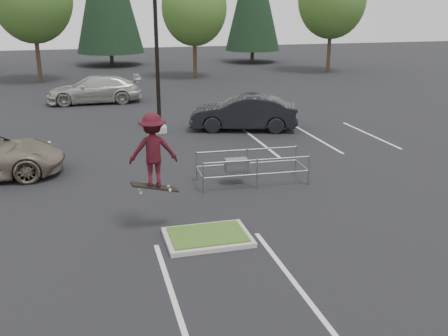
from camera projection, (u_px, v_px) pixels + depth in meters
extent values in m
plane|color=black|center=(208.00, 239.00, 13.68)|extent=(120.00, 120.00, 0.00)
cube|color=#A5A19A|center=(208.00, 237.00, 13.66)|extent=(2.20, 1.60, 0.12)
cube|color=#34591C|center=(208.00, 235.00, 13.64)|extent=(1.95, 1.35, 0.05)
cube|color=silver|center=(46.00, 157.00, 20.85)|extent=(0.12, 5.20, 0.01)
cube|color=silver|center=(260.00, 142.00, 23.07)|extent=(0.12, 5.20, 0.01)
cube|color=silver|center=(316.00, 138.00, 23.74)|extent=(0.12, 5.20, 0.01)
cube|color=silver|center=(370.00, 135.00, 24.40)|extent=(0.12, 5.20, 0.01)
cube|color=silver|center=(177.00, 309.00, 10.59)|extent=(0.12, 6.00, 0.01)
cube|color=silver|center=(301.00, 291.00, 11.25)|extent=(0.12, 6.00, 0.01)
cube|color=#A5A19A|center=(160.00, 129.00, 24.80)|extent=(0.60, 0.60, 0.30)
cylinder|color=black|center=(156.00, 23.00, 23.33)|extent=(0.18, 0.18, 10.00)
cylinder|color=#38281C|center=(38.00, 59.00, 39.74)|extent=(0.32, 0.32, 3.50)
sphere|color=#376C27|center=(41.00, 7.00, 38.46)|extent=(3.68, 3.68, 3.68)
sphere|color=#376C27|center=(26.00, 4.00, 38.78)|extent=(4.05, 4.05, 4.05)
cylinder|color=#38281C|center=(195.00, 59.00, 42.12)|extent=(0.32, 0.32, 3.04)
ellipsoid|color=#376C27|center=(194.00, 8.00, 40.93)|extent=(5.12, 5.12, 5.89)
sphere|color=#376C27|center=(203.00, 16.00, 40.99)|extent=(3.20, 3.20, 3.20)
sphere|color=#376C27|center=(187.00, 14.00, 41.32)|extent=(3.52, 3.52, 3.52)
cylinder|color=#38281C|center=(329.00, 52.00, 45.48)|extent=(0.32, 0.32, 3.42)
sphere|color=#376C27|center=(340.00, 8.00, 44.23)|extent=(3.60, 3.60, 3.60)
sphere|color=#376C27|center=(324.00, 6.00, 44.55)|extent=(3.96, 3.96, 3.96)
cylinder|color=#38281C|center=(112.00, 59.00, 50.77)|extent=(0.36, 0.36, 1.20)
cylinder|color=#38281C|center=(252.00, 56.00, 53.30)|extent=(0.36, 0.36, 1.20)
cylinder|color=gray|center=(203.00, 178.00, 16.86)|extent=(0.05, 0.05, 1.04)
cylinder|color=gray|center=(196.00, 166.00, 18.03)|extent=(0.05, 0.05, 1.04)
cylinder|color=gray|center=(257.00, 174.00, 17.23)|extent=(0.05, 0.05, 1.04)
cylinder|color=gray|center=(247.00, 163.00, 18.41)|extent=(0.05, 0.05, 1.04)
cylinder|color=gray|center=(309.00, 170.00, 17.61)|extent=(0.05, 0.05, 1.04)
cylinder|color=gray|center=(296.00, 159.00, 18.79)|extent=(0.05, 0.05, 1.04)
cylinder|color=gray|center=(257.00, 174.00, 17.24)|extent=(3.61, 0.19, 0.05)
cylinder|color=gray|center=(257.00, 160.00, 17.09)|extent=(3.61, 0.19, 0.05)
cylinder|color=gray|center=(247.00, 163.00, 18.42)|extent=(3.61, 0.19, 0.05)
cylinder|color=gray|center=(247.00, 150.00, 18.26)|extent=(3.61, 0.19, 0.05)
cube|color=gray|center=(237.00, 165.00, 17.67)|extent=(0.79, 0.50, 0.43)
cube|color=black|center=(155.00, 187.00, 13.94)|extent=(1.27, 0.47, 0.36)
cylinder|color=beige|center=(141.00, 192.00, 13.74)|extent=(0.08, 0.05, 0.08)
cylinder|color=beige|center=(140.00, 189.00, 13.98)|extent=(0.08, 0.05, 0.08)
cylinder|color=beige|center=(170.00, 190.00, 13.93)|extent=(0.08, 0.05, 0.08)
cylinder|color=beige|center=(169.00, 187.00, 14.17)|extent=(0.08, 0.05, 0.08)
imported|color=maroon|center=(153.00, 150.00, 13.63)|extent=(1.31, 0.82, 1.94)
imported|color=black|center=(244.00, 113.00, 25.12)|extent=(5.37, 3.22, 1.67)
imported|color=#B5B4AF|center=(94.00, 89.00, 31.85)|extent=(5.68, 2.45, 1.63)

